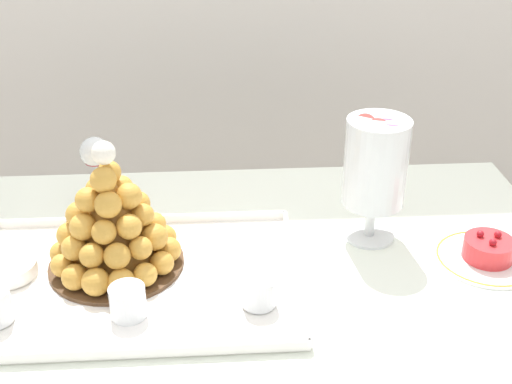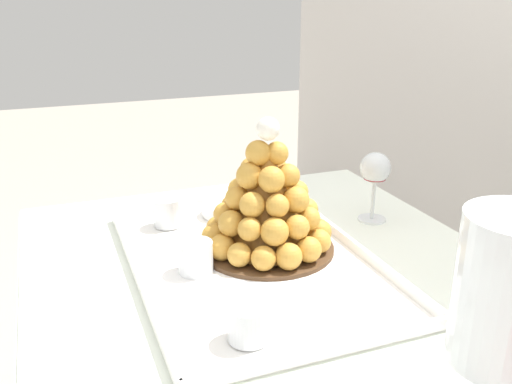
{
  "view_description": "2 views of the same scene",
  "coord_description": "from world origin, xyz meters",
  "px_view_note": "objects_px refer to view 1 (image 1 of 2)",
  "views": [
    {
      "loc": [
        -0.04,
        -1.02,
        1.5
      ],
      "look_at": [
        0.03,
        0.06,
        0.92
      ],
      "focal_mm": 46.39,
      "sensor_mm": 36.0,
      "label": 1
    },
    {
      "loc": [
        0.66,
        -0.35,
        1.26
      ],
      "look_at": [
        -0.15,
        -0.04,
        0.94
      ],
      "focal_mm": 39.7,
      "sensor_mm": 36.0,
      "label": 2
    }
  ],
  "objects_px": {
    "macaron_goblet": "(376,164)",
    "creme_brulee_ramekin": "(9,267)",
    "croquembouche": "(112,223)",
    "dessert_cup_mid_left": "(128,303)",
    "fruit_tart_plate": "(487,253)",
    "wine_glass": "(95,155)",
    "serving_tray": "(134,281)",
    "dessert_cup_centre": "(259,292)"
  },
  "relations": [
    {
      "from": "dessert_cup_centre",
      "to": "macaron_goblet",
      "type": "bearing_deg",
      "value": 41.7
    },
    {
      "from": "croquembouche",
      "to": "serving_tray",
      "type": "bearing_deg",
      "value": -52.4
    },
    {
      "from": "dessert_cup_mid_left",
      "to": "macaron_goblet",
      "type": "xyz_separation_m",
      "value": [
        0.46,
        0.23,
        0.13
      ]
    },
    {
      "from": "dessert_cup_mid_left",
      "to": "creme_brulee_ramekin",
      "type": "relative_size",
      "value": 0.59
    },
    {
      "from": "serving_tray",
      "to": "fruit_tart_plate",
      "type": "distance_m",
      "value": 0.67
    },
    {
      "from": "serving_tray",
      "to": "dessert_cup_centre",
      "type": "distance_m",
      "value": 0.24
    },
    {
      "from": "dessert_cup_mid_left",
      "to": "dessert_cup_centre",
      "type": "bearing_deg",
      "value": 4.31
    },
    {
      "from": "dessert_cup_mid_left",
      "to": "fruit_tart_plate",
      "type": "xyz_separation_m",
      "value": [
        0.67,
        0.13,
        -0.02
      ]
    },
    {
      "from": "dessert_cup_mid_left",
      "to": "fruit_tart_plate",
      "type": "relative_size",
      "value": 0.31
    },
    {
      "from": "serving_tray",
      "to": "dessert_cup_mid_left",
      "type": "xyz_separation_m",
      "value": [
        0.0,
        -0.1,
        0.03
      ]
    },
    {
      "from": "serving_tray",
      "to": "dessert_cup_mid_left",
      "type": "height_order",
      "value": "dessert_cup_mid_left"
    },
    {
      "from": "croquembouche",
      "to": "dessert_cup_mid_left",
      "type": "bearing_deg",
      "value": -75.59
    },
    {
      "from": "serving_tray",
      "to": "dessert_cup_centre",
      "type": "height_order",
      "value": "dessert_cup_centre"
    },
    {
      "from": "croquembouche",
      "to": "macaron_goblet",
      "type": "distance_m",
      "value": 0.51
    },
    {
      "from": "creme_brulee_ramekin",
      "to": "fruit_tart_plate",
      "type": "distance_m",
      "value": 0.9
    },
    {
      "from": "fruit_tart_plate",
      "to": "croquembouche",
      "type": "bearing_deg",
      "value": 178.77
    },
    {
      "from": "dessert_cup_centre",
      "to": "macaron_goblet",
      "type": "relative_size",
      "value": 0.22
    },
    {
      "from": "croquembouche",
      "to": "wine_glass",
      "type": "xyz_separation_m",
      "value": [
        -0.07,
        0.27,
        0.01
      ]
    },
    {
      "from": "macaron_goblet",
      "to": "creme_brulee_ramekin",
      "type": "bearing_deg",
      "value": -172.12
    },
    {
      "from": "macaron_goblet",
      "to": "fruit_tart_plate",
      "type": "xyz_separation_m",
      "value": [
        0.21,
        -0.1,
        -0.15
      ]
    },
    {
      "from": "serving_tray",
      "to": "macaron_goblet",
      "type": "xyz_separation_m",
      "value": [
        0.46,
        0.13,
        0.16
      ]
    },
    {
      "from": "dessert_cup_centre",
      "to": "creme_brulee_ramekin",
      "type": "bearing_deg",
      "value": 165.42
    },
    {
      "from": "serving_tray",
      "to": "wine_glass",
      "type": "relative_size",
      "value": 3.97
    },
    {
      "from": "macaron_goblet",
      "to": "wine_glass",
      "type": "xyz_separation_m",
      "value": [
        -0.57,
        0.19,
        -0.05
      ]
    },
    {
      "from": "dessert_cup_centre",
      "to": "macaron_goblet",
      "type": "distance_m",
      "value": 0.35
    },
    {
      "from": "croquembouche",
      "to": "dessert_cup_mid_left",
      "type": "height_order",
      "value": "croquembouche"
    },
    {
      "from": "dessert_cup_mid_left",
      "to": "wine_glass",
      "type": "height_order",
      "value": "wine_glass"
    },
    {
      "from": "croquembouche",
      "to": "creme_brulee_ramekin",
      "type": "bearing_deg",
      "value": -175.86
    },
    {
      "from": "croquembouche",
      "to": "wine_glass",
      "type": "distance_m",
      "value": 0.28
    },
    {
      "from": "dessert_cup_centre",
      "to": "wine_glass",
      "type": "bearing_deg",
      "value": 128.99
    },
    {
      "from": "wine_glass",
      "to": "macaron_goblet",
      "type": "bearing_deg",
      "value": -18.62
    },
    {
      "from": "serving_tray",
      "to": "dessert_cup_centre",
      "type": "bearing_deg",
      "value": -20.9
    },
    {
      "from": "creme_brulee_ramekin",
      "to": "macaron_goblet",
      "type": "bearing_deg",
      "value": 7.88
    },
    {
      "from": "dessert_cup_centre",
      "to": "wine_glass",
      "type": "xyz_separation_m",
      "value": [
        -0.33,
        0.4,
        0.08
      ]
    },
    {
      "from": "creme_brulee_ramekin",
      "to": "macaron_goblet",
      "type": "relative_size",
      "value": 0.39
    },
    {
      "from": "serving_tray",
      "to": "dessert_cup_mid_left",
      "type": "distance_m",
      "value": 0.11
    },
    {
      "from": "serving_tray",
      "to": "creme_brulee_ramekin",
      "type": "distance_m",
      "value": 0.23
    },
    {
      "from": "serving_tray",
      "to": "macaron_goblet",
      "type": "height_order",
      "value": "macaron_goblet"
    },
    {
      "from": "fruit_tart_plate",
      "to": "wine_glass",
      "type": "distance_m",
      "value": 0.83
    },
    {
      "from": "croquembouche",
      "to": "fruit_tart_plate",
      "type": "xyz_separation_m",
      "value": [
        0.7,
        -0.02,
        -0.08
      ]
    },
    {
      "from": "dessert_cup_centre",
      "to": "dessert_cup_mid_left",
      "type": "bearing_deg",
      "value": -175.69
    },
    {
      "from": "dessert_cup_mid_left",
      "to": "creme_brulee_ramekin",
      "type": "height_order",
      "value": "dessert_cup_mid_left"
    }
  ]
}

